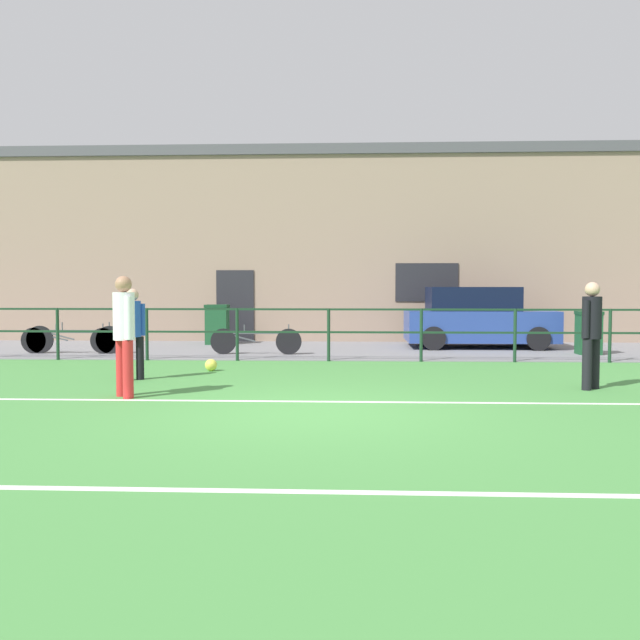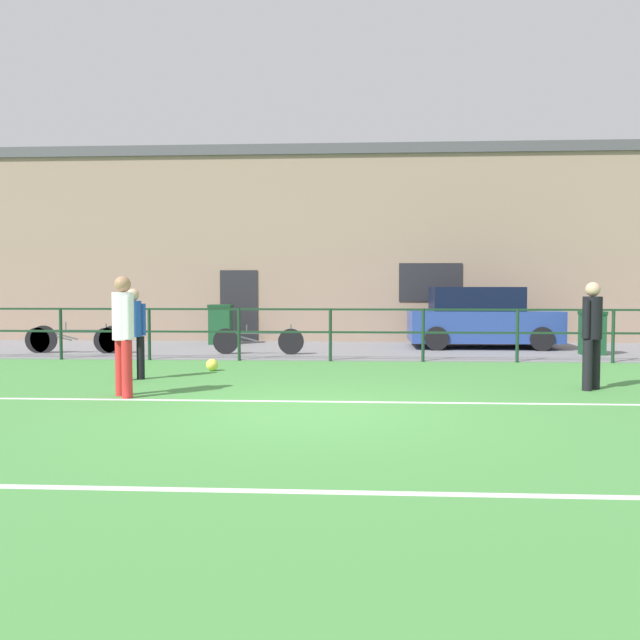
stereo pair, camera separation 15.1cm
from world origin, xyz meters
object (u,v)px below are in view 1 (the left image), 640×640
object	(u,v)px
bicycle_parked_0	(256,341)
parked_car_red	(477,319)
bicycle_parked_2	(68,340)
player_striker	(133,328)
trash_bin_1	(217,324)
soccer_ball_spare	(211,365)
trash_bin_0	(589,333)
player_goalkeeper	(592,329)
player_winger	(124,329)
bicycle_parked_1	(74,339)

from	to	relation	value
bicycle_parked_0	parked_car_red	bearing A→B (deg)	20.97
parked_car_red	bicycle_parked_2	bearing A→B (deg)	-168.05
player_striker	trash_bin_1	xyz separation A→B (m)	(0.06, 7.06, -0.33)
soccer_ball_spare	trash_bin_0	bearing A→B (deg)	22.21
player_striker	trash_bin_1	distance (m)	7.06
parked_car_red	bicycle_parked_0	distance (m)	5.99
player_goalkeeper	player_striker	xyz separation A→B (m)	(-7.55, 0.71, -0.06)
player_winger	parked_car_red	distance (m)	10.59
player_goalkeeper	bicycle_parked_0	size ratio (longest dim) A/B	0.78
bicycle_parked_2	trash_bin_1	distance (m)	4.11
player_striker	bicycle_parked_1	size ratio (longest dim) A/B	0.67
bicycle_parked_0	bicycle_parked_2	world-z (taller)	bicycle_parked_2
soccer_ball_spare	trash_bin_0	size ratio (longest dim) A/B	0.23
soccer_ball_spare	bicycle_parked_0	world-z (taller)	bicycle_parked_0
player_goalkeeper	player_striker	size ratio (longest dim) A/B	1.07
trash_bin_0	player_goalkeeper	bearing A→B (deg)	-108.77
player_striker	bicycle_parked_2	xyz separation A→B (m)	(-3.00, 4.32, -0.55)
player_winger	bicycle_parked_2	distance (m)	7.05
player_goalkeeper	soccer_ball_spare	xyz separation A→B (m)	(-6.47, 2.01, -0.85)
soccer_ball_spare	bicycle_parked_2	bearing A→B (deg)	143.57
player_goalkeeper	trash_bin_0	bearing A→B (deg)	-152.03
bicycle_parked_0	trash_bin_1	xyz separation A→B (m)	(-1.46, 2.74, 0.23)
bicycle_parked_2	parked_car_red	bearing A→B (deg)	11.95
player_winger	bicycle_parked_1	bearing A→B (deg)	-11.35
bicycle_parked_0	player_goalkeeper	bearing A→B (deg)	-39.83
player_striker	player_goalkeeper	bearing A→B (deg)	139.98
player_goalkeeper	trash_bin_0	distance (m)	5.72
bicycle_parked_0	player_striker	bearing A→B (deg)	-109.41
bicycle_parked_1	bicycle_parked_2	size ratio (longest dim) A/B	1.02
player_goalkeeper	player_winger	distance (m)	7.17
parked_car_red	soccer_ball_spare	bearing A→B (deg)	-139.43
player_striker	trash_bin_0	size ratio (longest dim) A/B	1.55
player_winger	bicycle_parked_2	bearing A→B (deg)	-10.24
parked_car_red	trash_bin_0	distance (m)	2.90
soccer_ball_spare	bicycle_parked_1	xyz separation A→B (m)	(-3.93, 3.01, 0.25)
player_goalkeeper	trash_bin_1	size ratio (longest dim) A/B	1.54
player_winger	bicycle_parked_0	size ratio (longest dim) A/B	0.82
player_winger	bicycle_parked_1	size ratio (longest dim) A/B	0.75
bicycle_parked_0	trash_bin_0	world-z (taller)	trash_bin_0
player_striker	trash_bin_0	distance (m)	10.50
player_striker	trash_bin_0	world-z (taller)	player_striker
bicycle_parked_2	trash_bin_1	xyz separation A→B (m)	(3.06, 2.74, 0.23)
player_winger	bicycle_parked_0	bearing A→B (deg)	-49.64
player_goalkeeper	soccer_ball_spare	world-z (taller)	player_goalkeeper
player_goalkeeper	soccer_ball_spare	size ratio (longest dim) A/B	7.31
player_goalkeeper	trash_bin_1	bearing A→B (deg)	-89.29
parked_car_red	player_winger	bearing A→B (deg)	-128.87
player_goalkeeper	bicycle_parked_2	xyz separation A→B (m)	(-10.55, 5.03, -0.62)
player_striker	soccer_ball_spare	size ratio (longest dim) A/B	6.85
bicycle_parked_2	trash_bin_0	bearing A→B (deg)	1.74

